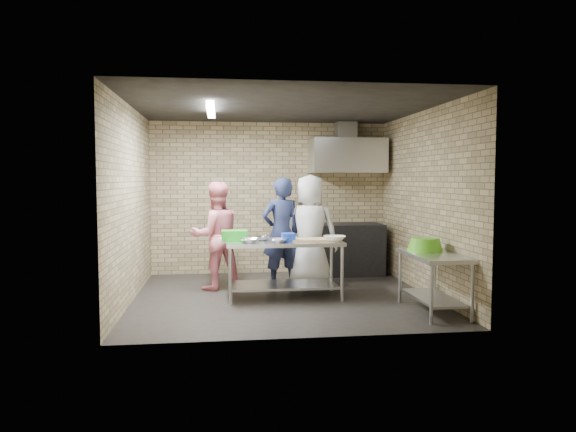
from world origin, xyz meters
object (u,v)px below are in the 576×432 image
object	(u,v)px
side_counter	(433,283)
green_crate	(234,235)
bottle_red	(348,160)
man_navy	(281,233)
woman_white	(310,231)
prep_table	(284,269)
stove	(348,249)
woman_pink	(216,236)
bottle_green	(369,161)
green_basin	(425,244)
blue_tub	(288,237)

from	to	relation	value
side_counter	green_crate	size ratio (longest dim) A/B	3.31
bottle_red	man_navy	bearing A→B (deg)	-137.66
side_counter	woman_white	world-z (taller)	woman_white
prep_table	stove	bearing A→B (deg)	51.58
woman_pink	woman_white	world-z (taller)	woman_white
green_crate	bottle_green	world-z (taller)	bottle_green
man_navy	woman_white	size ratio (longest dim) A/B	0.98
stove	woman_white	distance (m)	1.38
prep_table	green_crate	bearing A→B (deg)	170.27
bottle_red	man_navy	size ratio (longest dim) A/B	0.11
bottle_red	bottle_green	bearing A→B (deg)	0.00
stove	bottle_red	xyz separation A→B (m)	(0.05, 0.24, 1.58)
bottle_green	prep_table	bearing A→B (deg)	-132.86
stove	bottle_green	xyz separation A→B (m)	(0.45, 0.24, 1.57)
side_counter	woman_pink	size ratio (longest dim) A/B	0.73
woman_white	woman_pink	bearing A→B (deg)	11.05
green_basin	bottle_green	bearing A→B (deg)	89.58
prep_table	man_navy	size ratio (longest dim) A/B	0.95
prep_table	woman_white	size ratio (longest dim) A/B	0.93
woman_pink	bottle_green	bearing A→B (deg)	-173.32
green_basin	bottle_green	xyz separation A→B (m)	(0.02, 2.74, 1.18)
side_counter	green_crate	world-z (taller)	green_crate
side_counter	stove	bearing A→B (deg)	99.29
side_counter	blue_tub	distance (m)	2.05
bottle_red	side_counter	bearing A→B (deg)	-82.38
woman_white	green_crate	bearing A→B (deg)	37.75
green_crate	man_navy	size ratio (longest dim) A/B	0.21
green_crate	woman_pink	size ratio (longest dim) A/B	0.22
prep_table	green_crate	world-z (taller)	green_crate
prep_table	man_navy	bearing A→B (deg)	86.90
green_crate	green_basin	bearing A→B (deg)	-20.69
green_crate	woman_pink	world-z (taller)	woman_pink
prep_table	green_basin	bearing A→B (deg)	-24.68
side_counter	bottle_green	bearing A→B (deg)	90.00
green_basin	stove	bearing A→B (deg)	99.76
man_navy	woman_white	distance (m)	0.46
green_crate	woman_pink	distance (m)	0.66
bottle_green	man_navy	distance (m)	2.43
green_crate	blue_tub	size ratio (longest dim) A/B	2.00
green_basin	woman_white	distance (m)	1.97
prep_table	stove	world-z (taller)	stove
stove	man_navy	bearing A→B (deg)	-142.71
woman_white	bottle_green	bearing A→B (deg)	-123.91
stove	green_crate	distance (m)	2.61
green_crate	blue_tub	world-z (taller)	green_crate
prep_table	green_crate	size ratio (longest dim) A/B	4.50
bottle_green	green_crate	bearing A→B (deg)	-144.01
prep_table	stove	size ratio (longest dim) A/B	1.36
man_navy	blue_tub	bearing A→B (deg)	75.92
side_counter	woman_pink	world-z (taller)	woman_pink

